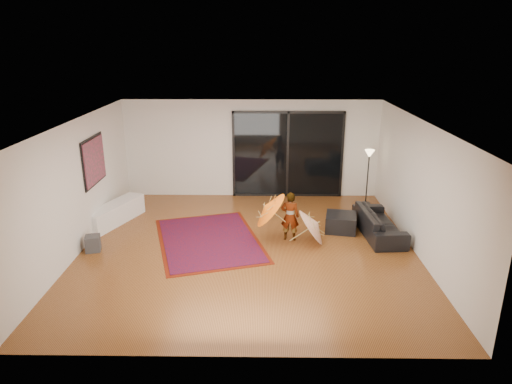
{
  "coord_description": "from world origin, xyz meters",
  "views": [
    {
      "loc": [
        0.29,
        -8.82,
        4.23
      ],
      "look_at": [
        0.16,
        0.5,
        1.1
      ],
      "focal_mm": 32.0,
      "sensor_mm": 36.0,
      "label": 1
    }
  ],
  "objects_px": {
    "ottoman": "(341,222)",
    "child": "(290,216)",
    "sofa": "(379,223)",
    "media_console": "(115,213)"
  },
  "relations": [
    {
      "from": "ottoman",
      "to": "child",
      "type": "height_order",
      "value": "child"
    },
    {
      "from": "ottoman",
      "to": "child",
      "type": "xyz_separation_m",
      "value": [
        -1.22,
        -0.53,
        0.36
      ]
    },
    {
      "from": "sofa",
      "to": "media_console",
      "type": "bearing_deg",
      "value": 80.19
    },
    {
      "from": "media_console",
      "to": "child",
      "type": "relative_size",
      "value": 1.6
    },
    {
      "from": "media_console",
      "to": "child",
      "type": "xyz_separation_m",
      "value": [
        4.16,
        -0.92,
        0.31
      ]
    },
    {
      "from": "sofa",
      "to": "ottoman",
      "type": "height_order",
      "value": "sofa"
    },
    {
      "from": "sofa",
      "to": "child",
      "type": "bearing_deg",
      "value": 94.38
    },
    {
      "from": "sofa",
      "to": "ottoman",
      "type": "xyz_separation_m",
      "value": [
        -0.82,
        0.22,
        -0.08
      ]
    },
    {
      "from": "media_console",
      "to": "ottoman",
      "type": "bearing_deg",
      "value": 17.45
    },
    {
      "from": "child",
      "to": "media_console",
      "type": "bearing_deg",
      "value": -4.22
    }
  ]
}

